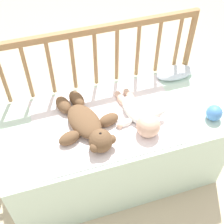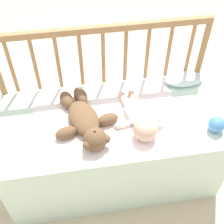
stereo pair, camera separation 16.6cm
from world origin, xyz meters
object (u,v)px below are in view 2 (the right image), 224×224
at_px(teddy_bear, 85,121).
at_px(small_pillow, 184,79).
at_px(toy_ball, 217,125).
at_px(baby, 139,118).

bearing_deg(teddy_bear, small_pillow, 21.71).
distance_m(toy_ball, small_pillow, 0.39).
bearing_deg(baby, teddy_bear, 173.83).
bearing_deg(toy_ball, baby, 165.09).
bearing_deg(small_pillow, teddy_bear, -158.29).
xyz_separation_m(baby, toy_ball, (0.39, -0.10, -0.00)).
distance_m(baby, small_pillow, 0.44).
xyz_separation_m(baby, small_pillow, (0.34, 0.28, -0.02)).
xyz_separation_m(teddy_bear, toy_ball, (0.68, -0.14, -0.00)).
relative_size(toy_ball, small_pillow, 0.37).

